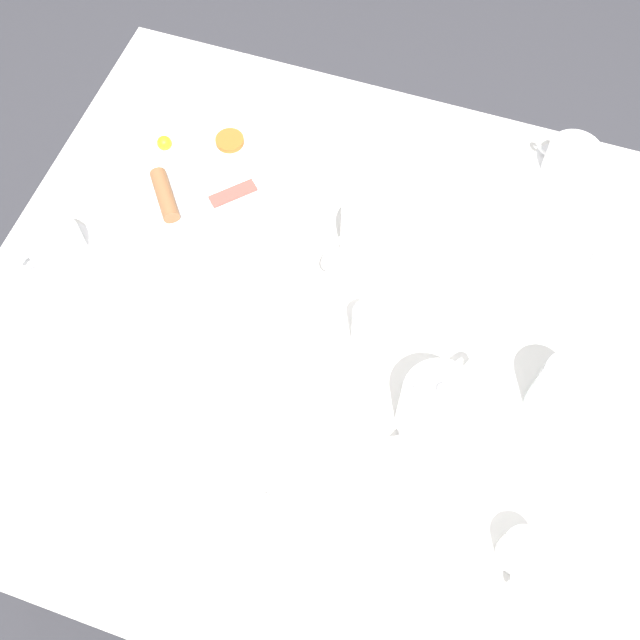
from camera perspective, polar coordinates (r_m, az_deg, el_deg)
The scene contains 14 objects.
ground_plane at distance 1.88m, azimuth 0.00°, elevation -10.49°, with size 8.00×8.00×0.00m, color #333338.
table at distance 1.25m, azimuth 0.00°, elevation -1.75°, with size 1.04×1.12×0.73m.
breakfast_plate at distance 1.37m, azimuth -9.34°, elevation 11.01°, with size 0.32×0.32×0.04m.
teapot_near at distance 1.22m, azimuth 4.07°, elevation 6.70°, with size 0.18×0.12×0.13m.
teapot_far at distance 1.09m, azimuth 8.93°, elevation -6.52°, with size 0.19×0.11×0.13m.
teacup_with_saucer_left at distance 1.40m, azimuth 18.51°, elevation 11.31°, with size 0.13×0.13×0.07m.
teacup_with_saucer_right at distance 1.30m, azimuth -19.43°, elevation 5.21°, with size 0.13×0.13×0.07m.
water_glass_tall at distance 1.14m, azimuth 17.87°, elevation -5.23°, with size 0.08×0.08×0.12m.
creamer_jug at distance 1.09m, azimuth 15.02°, elevation -16.69°, with size 0.08×0.06×0.06m.
salt_grinder at distance 1.13m, azimuth 3.45°, elevation -0.27°, with size 0.04×0.04×0.11m.
napkin_folded at distance 1.08m, azimuth -5.00°, elevation -17.38°, with size 0.17×0.13×0.01m.
fork_by_plate at distance 1.33m, azimuth 20.18°, elevation 4.18°, with size 0.19×0.04×0.00m.
knife_by_plate at distance 1.19m, azimuth -10.79°, elevation -2.55°, with size 0.14×0.16×0.00m.
spoon_for_tea at distance 1.15m, azimuth -15.59°, elevation -11.06°, with size 0.02×0.16×0.00m.
Camera 1 is at (0.51, 0.17, 1.80)m, focal length 42.00 mm.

